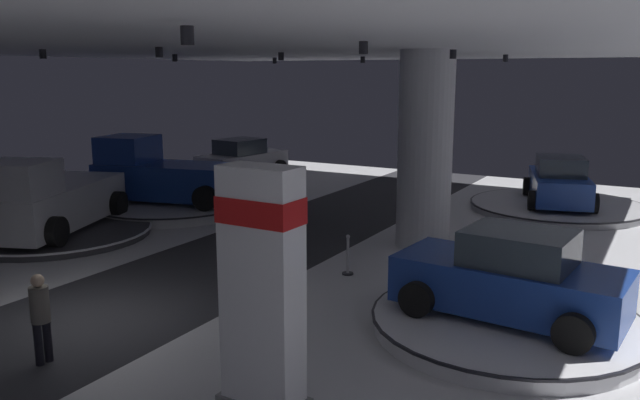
{
  "coord_description": "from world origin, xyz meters",
  "views": [
    {
      "loc": [
        10.04,
        -8.21,
        4.9
      ],
      "look_at": [
        1.5,
        6.93,
        1.4
      ],
      "focal_mm": 35.81,
      "sensor_mm": 36.0,
      "label": 1
    }
  ],
  "objects": [
    {
      "name": "ground",
      "position": [
        0.0,
        0.0,
        -0.02
      ],
      "size": [
        24.0,
        44.0,
        0.06
      ],
      "color": "silver"
    },
    {
      "name": "ceiling_with_spotlights",
      "position": [
        0.0,
        0.0,
        5.55
      ],
      "size": [
        24.0,
        44.0,
        0.39
      ],
      "color": "silver"
    },
    {
      "name": "column_right",
      "position": [
        3.87,
        8.72,
        2.75
      ],
      "size": [
        1.53,
        1.53,
        5.5
      ],
      "color": "silver",
      "rests_on": "ground"
    },
    {
      "name": "brand_sign_pylon",
      "position": [
        5.24,
        -1.32,
        1.91
      ],
      "size": [
        1.28,
        0.67,
        3.68
      ],
      "color": "slate",
      "rests_on": "ground"
    },
    {
      "name": "display_platform_mid_left",
      "position": [
        -6.17,
        4.19,
        0.13
      ],
      "size": [
        5.68,
        5.68,
        0.23
      ],
      "color": "#333338",
      "rests_on": "ground"
    },
    {
      "name": "pickup_truck_mid_left",
      "position": [
        -6.06,
        3.89,
        1.16
      ],
      "size": [
        4.09,
        5.7,
        2.3
      ],
      "color": "silver",
      "rests_on": "display_platform_mid_left"
    },
    {
      "name": "display_platform_deep_left",
      "position": [
        -6.86,
        14.69,
        0.16
      ],
      "size": [
        4.78,
        4.78,
        0.28
      ],
      "color": "silver",
      "rests_on": "ground"
    },
    {
      "name": "display_car_deep_left",
      "position": [
        -6.86,
        14.66,
        1.05
      ],
      "size": [
        2.67,
        4.4,
        1.71
      ],
      "color": "silver",
      "rests_on": "display_platform_deep_left"
    },
    {
      "name": "display_platform_mid_right",
      "position": [
        7.5,
        3.57,
        0.18
      ],
      "size": [
        5.17,
        5.17,
        0.32
      ],
      "color": "silver",
      "rests_on": "ground"
    },
    {
      "name": "display_car_mid_right",
      "position": [
        7.53,
        3.56,
        1.08
      ],
      "size": [
        4.36,
        2.52,
        1.71
      ],
      "color": "navy",
      "rests_on": "display_platform_mid_right"
    },
    {
      "name": "display_platform_far_left",
      "position": [
        -5.6,
        8.74,
        0.19
      ],
      "size": [
        5.68,
        5.68,
        0.34
      ],
      "color": "#B7B7BC",
      "rests_on": "ground"
    },
    {
      "name": "pickup_truck_far_left",
      "position": [
        -5.91,
        8.67,
        1.28
      ],
      "size": [
        5.64,
        3.61,
        2.3
      ],
      "color": "navy",
      "rests_on": "display_platform_far_left"
    },
    {
      "name": "display_platform_deep_right",
      "position": [
        6.46,
        15.51,
        0.15
      ],
      "size": [
        6.11,
        6.11,
        0.26
      ],
      "color": "#B7B7BC",
      "rests_on": "ground"
    },
    {
      "name": "display_car_deep_right",
      "position": [
        6.47,
        15.48,
        1.03
      ],
      "size": [
        3.07,
        4.53,
        1.71
      ],
      "color": "navy",
      "rests_on": "display_platform_deep_right"
    },
    {
      "name": "visitor_walking_far",
      "position": [
        0.94,
        -1.68,
        0.91
      ],
      "size": [
        0.32,
        0.32,
        1.59
      ],
      "color": "black",
      "rests_on": "ground"
    },
    {
      "name": "stanchion_a",
      "position": [
        3.24,
        5.23,
        0.37
      ],
      "size": [
        0.28,
        0.28,
        1.01
      ],
      "color": "#333338",
      "rests_on": "ground"
    }
  ]
}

